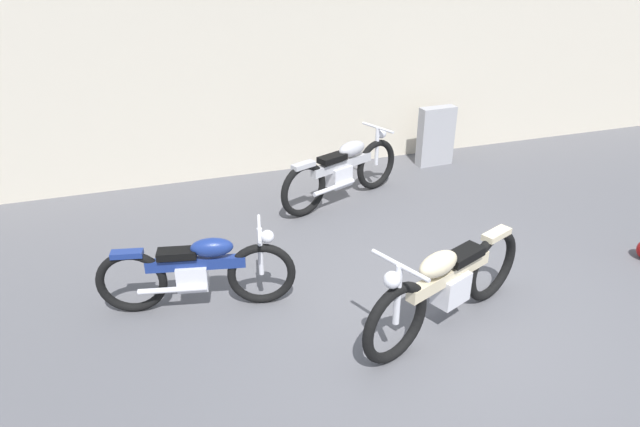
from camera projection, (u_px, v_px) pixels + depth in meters
name	position (u px, v px, depth m)	size (l,w,h in m)	color
ground_plane	(440.00, 317.00, 5.61)	(40.00, 40.00, 0.00)	#56565B
building_wall	(307.00, 73.00, 8.68)	(18.00, 0.30, 2.98)	beige
stone_marker	(436.00, 136.00, 9.10)	(0.59, 0.20, 0.96)	#9E9EA3
motorcycle_silver	(343.00, 171.00, 7.84)	(2.00, 1.00, 0.96)	black
motorcycle_blue	(198.00, 271.00, 5.57)	(1.94, 0.64, 0.88)	black
motorcycle_cream	(447.00, 285.00, 5.26)	(2.09, 1.03, 1.00)	black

